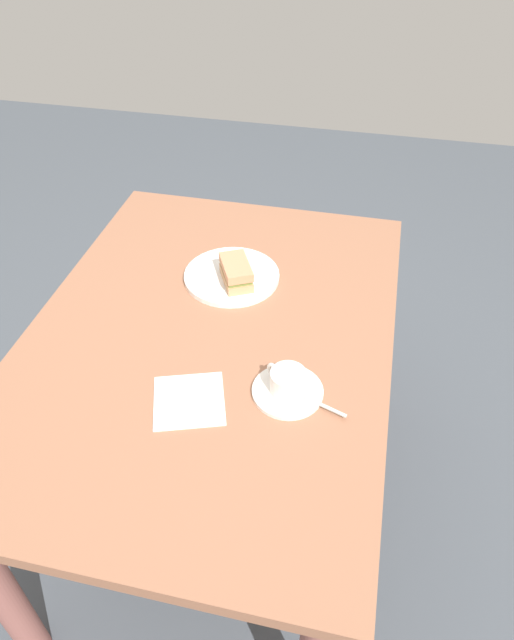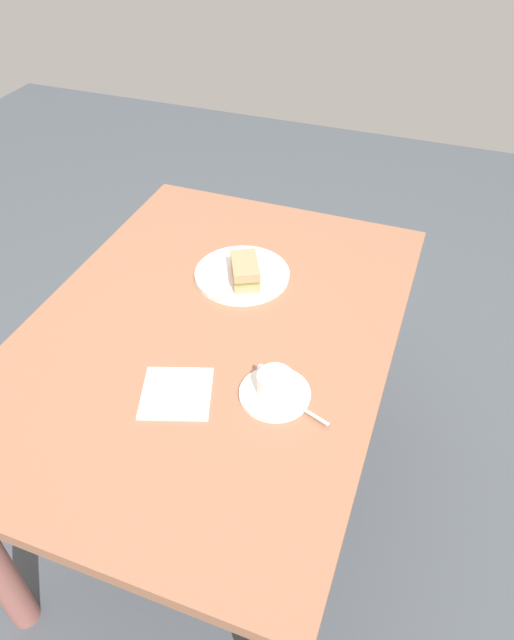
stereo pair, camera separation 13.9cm
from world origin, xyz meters
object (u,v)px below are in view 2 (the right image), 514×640
at_px(dining_table, 212,364).
at_px(sandwich_plate, 243,275).
at_px(spoon, 303,409).
at_px(napkin, 177,393).
at_px(coffee_saucer, 275,394).
at_px(coffee_cup, 275,383).
at_px(sandwich_front, 245,271).

xyz_separation_m(dining_table, sandwich_plate, (0.22, -0.00, 0.13)).
bearing_deg(spoon, napkin, 99.22).
relative_size(coffee_saucer, spoon, 1.61).
xyz_separation_m(sandwich_plate, coffee_cup, (-0.37, -0.22, 0.03)).
height_order(dining_table, coffee_saucer, coffee_saucer).
height_order(sandwich_plate, sandwich_front, sandwich_front).
bearing_deg(coffee_cup, sandwich_plate, 30.35).
relative_size(dining_table, sandwich_plate, 4.79).
relative_size(dining_table, coffee_saucer, 7.95).
height_order(sandwich_front, napkin, sandwich_front).
bearing_deg(dining_table, coffee_saucer, -124.22).
relative_size(sandwich_front, spoon, 1.42).
height_order(sandwich_front, coffee_saucer, sandwich_front).
xyz_separation_m(dining_table, spoon, (-0.18, -0.29, 0.14)).
xyz_separation_m(sandwich_front, coffee_cup, (-0.34, -0.20, -0.01)).
bearing_deg(spoon, dining_table, 58.92).
bearing_deg(dining_table, sandwich_front, -6.03).
distance_m(sandwich_plate, sandwich_front, 0.05).
bearing_deg(napkin, dining_table, 5.07).
height_order(sandwich_plate, spoon, spoon).
bearing_deg(coffee_cup, dining_table, 55.78).
distance_m(dining_table, sandwich_front, 0.26).
height_order(sandwich_plate, coffee_saucer, sandwich_plate).
bearing_deg(sandwich_front, coffee_cup, -149.84).
height_order(dining_table, coffee_cup, coffee_cup).
relative_size(sandwich_plate, coffee_cup, 2.75).
distance_m(coffee_cup, spoon, 0.08).
bearing_deg(coffee_saucer, coffee_cup, 55.68).
xyz_separation_m(sandwich_front, coffee_saucer, (-0.34, -0.20, -0.04)).
bearing_deg(dining_table, sandwich_plate, -0.51).
relative_size(dining_table, sandwich_front, 9.04).
height_order(dining_table, napkin, napkin).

